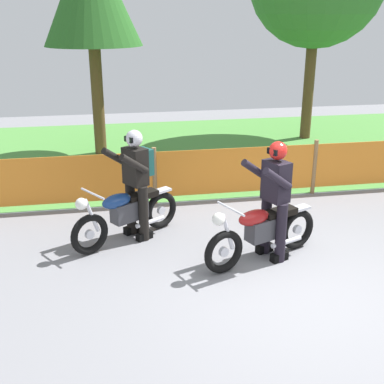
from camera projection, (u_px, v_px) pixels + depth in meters
name	position (u px, v px, depth m)	size (l,w,h in m)	color
ground	(306.00, 293.00, 6.16)	(24.00, 24.00, 0.02)	gray
grass_verge	(200.00, 150.00, 12.49)	(24.00, 6.95, 0.01)	#4C8C3D
barrier_fence	(237.00, 170.00, 9.09)	(9.21, 0.08, 1.05)	olive
motorcycle_lead	(262.00, 231.00, 6.82)	(1.83, 0.90, 0.92)	black
motorcycle_trailing	(126.00, 213.00, 7.42)	(1.68, 1.14, 0.92)	black
rider_lead	(274.00, 197.00, 6.75)	(0.69, 0.68, 1.69)	black
rider_trailing	(136.00, 178.00, 7.38)	(0.79, 0.72, 1.69)	black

